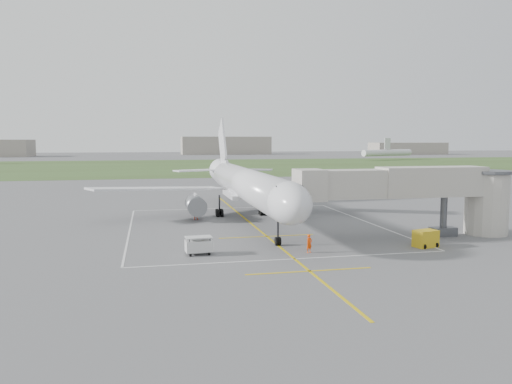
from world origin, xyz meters
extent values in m
plane|color=#545457|center=(0.00, 0.00, 0.00)|extent=(700.00, 700.00, 0.00)
cube|color=#364C21|center=(0.00, 130.00, 0.01)|extent=(700.00, 120.00, 0.02)
cube|color=gold|center=(0.00, -5.00, 0.01)|extent=(0.25, 60.00, 0.01)
cube|color=gold|center=(0.00, -24.00, 0.01)|extent=(10.00, 0.25, 0.01)
cube|color=gold|center=(0.00, -10.00, 0.01)|extent=(10.00, 0.25, 0.01)
cube|color=silver|center=(0.00, 12.00, 0.01)|extent=(28.00, 0.20, 0.01)
cube|color=silver|center=(0.00, -20.00, 0.01)|extent=(28.00, 0.20, 0.01)
cube|color=silver|center=(-14.00, -4.00, 0.01)|extent=(0.20, 32.00, 0.01)
cube|color=silver|center=(14.00, -4.00, 0.01)|extent=(0.20, 32.00, 0.01)
cylinder|color=silver|center=(0.00, 0.00, 4.50)|extent=(3.80, 36.00, 3.80)
ellipsoid|color=silver|center=(0.00, -18.00, 4.50)|extent=(3.80, 7.22, 3.80)
cube|color=black|center=(0.00, -18.90, 5.55)|extent=(2.40, 1.60, 0.99)
cone|color=silver|center=(0.00, 20.50, 4.90)|extent=(3.80, 6.00, 3.80)
cube|color=silver|center=(10.50, 6.00, 3.65)|extent=(17.93, 11.24, 1.23)
cube|color=silver|center=(-10.50, 6.00, 3.65)|extent=(17.93, 11.24, 1.23)
cube|color=silver|center=(0.00, 3.00, 2.95)|extent=(4.20, 8.00, 0.50)
cube|color=silver|center=(0.00, 21.20, 9.20)|extent=(0.30, 7.89, 8.65)
cube|color=silver|center=(0.00, 19.00, 6.20)|extent=(0.35, 5.00, 1.20)
cube|color=silver|center=(4.20, 20.20, 5.10)|extent=(7.85, 5.03, 0.20)
cube|color=silver|center=(-4.20, 20.20, 5.10)|extent=(7.85, 5.03, 0.20)
cylinder|color=slate|center=(6.20, 2.50, 1.90)|extent=(2.30, 4.20, 2.30)
cube|color=silver|center=(6.20, 2.20, 2.70)|extent=(0.25, 2.40, 1.20)
cylinder|color=slate|center=(-6.20, 2.50, 1.90)|extent=(2.30, 4.20, 2.30)
cube|color=silver|center=(-6.20, 2.20, 2.70)|extent=(0.25, 2.40, 1.20)
cylinder|color=black|center=(0.00, -14.50, 1.30)|extent=(0.18, 0.18, 2.60)
cylinder|color=black|center=(-0.11, -14.50, 0.40)|extent=(0.28, 0.80, 0.80)
cylinder|color=black|center=(0.11, -14.50, 0.40)|extent=(0.28, 0.80, 0.80)
cylinder|color=black|center=(2.90, 4.50, 1.40)|extent=(0.22, 0.22, 2.80)
cylinder|color=black|center=(2.62, 4.15, 0.48)|extent=(0.32, 0.96, 0.96)
cylinder|color=black|center=(3.18, 4.15, 0.48)|extent=(0.32, 0.96, 0.96)
cylinder|color=black|center=(2.62, 4.85, 0.48)|extent=(0.32, 0.96, 0.96)
cylinder|color=black|center=(3.18, 4.85, 0.48)|extent=(0.32, 0.96, 0.96)
cylinder|color=black|center=(-2.90, 4.50, 1.40)|extent=(0.22, 0.22, 2.80)
cylinder|color=black|center=(-3.18, 4.15, 0.48)|extent=(0.32, 0.96, 0.96)
cylinder|color=black|center=(-2.62, 4.15, 0.48)|extent=(0.32, 0.96, 0.96)
cylinder|color=black|center=(-3.18, 4.85, 0.48)|extent=(0.32, 0.96, 0.96)
cylinder|color=black|center=(-2.62, 4.85, 0.48)|extent=(0.32, 0.96, 0.96)
cube|color=#A39B94|center=(7.74, -13.50, 5.60)|extent=(11.09, 2.90, 2.80)
cube|color=#A39B94|center=(16.46, -13.50, 5.70)|extent=(11.09, 3.10, 3.00)
cube|color=#A39B94|center=(3.40, -13.50, 5.60)|extent=(2.60, 3.40, 3.00)
cylinder|color=#4F5156|center=(18.00, -13.50, 2.10)|extent=(0.70, 0.70, 4.20)
cube|color=#4F5156|center=(18.00, -13.50, 0.45)|extent=(2.60, 1.40, 0.90)
cylinder|color=#A39B94|center=(23.00, -13.50, 3.20)|extent=(4.40, 4.40, 6.40)
cylinder|color=#4F5156|center=(23.00, -13.50, 6.60)|extent=(5.00, 5.00, 0.30)
cylinder|color=black|center=(17.00, -13.50, 0.35)|extent=(0.70, 0.30, 0.70)
cylinder|color=black|center=(19.00, -13.50, 0.35)|extent=(0.70, 0.30, 0.70)
cube|color=gold|center=(13.27, -18.06, 0.80)|extent=(2.39, 1.85, 1.59)
cylinder|color=black|center=(12.69, -18.81, 0.23)|extent=(0.32, 0.50, 0.47)
cylinder|color=black|center=(14.13, -18.45, 0.23)|extent=(0.32, 0.50, 0.47)
cube|color=silver|center=(-7.69, -16.69, 0.77)|extent=(2.36, 1.54, 0.99)
cube|color=silver|center=(-7.69, -16.69, 1.54)|extent=(2.36, 1.54, 0.07)
cylinder|color=black|center=(-8.54, -17.30, 0.95)|extent=(0.07, 0.07, 1.18)
cylinder|color=black|center=(-6.74, -17.15, 0.95)|extent=(0.07, 0.07, 1.18)
cylinder|color=black|center=(-8.63, -16.22, 0.95)|extent=(0.07, 0.07, 1.18)
cylinder|color=black|center=(-6.83, -16.07, 0.95)|extent=(0.07, 0.07, 1.18)
cylinder|color=black|center=(-8.46, -17.25, 0.18)|extent=(0.19, 0.37, 0.36)
cylinder|color=black|center=(-6.84, -17.12, 0.18)|extent=(0.19, 0.37, 0.36)
cylinder|color=black|center=(-8.54, -16.26, 0.18)|extent=(0.19, 0.37, 0.36)
cylinder|color=black|center=(-6.92, -16.12, 0.18)|extent=(0.19, 0.37, 0.36)
imported|color=#FF4808|center=(1.94, -18.03, 0.83)|extent=(0.71, 0.62, 1.65)
imported|color=red|center=(-6.21, 2.43, 0.81)|extent=(0.94, 0.83, 1.63)
cube|color=gray|center=(40.00, 280.00, 6.00)|extent=(60.00, 20.00, 12.00)
cube|color=gray|center=(160.00, 250.00, 4.00)|extent=(50.00, 18.00, 8.00)
cylinder|color=silver|center=(103.58, 168.28, 3.50)|extent=(31.11, 14.14, 3.20)
cube|color=silver|center=(103.58, 168.28, 8.00)|extent=(3.85, 1.67, 5.50)
camera|label=1|loc=(-11.77, -59.36, 9.95)|focal=35.00mm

